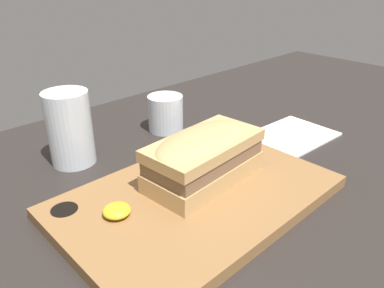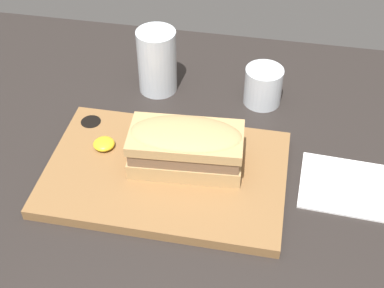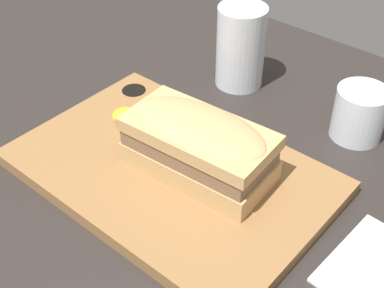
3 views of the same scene
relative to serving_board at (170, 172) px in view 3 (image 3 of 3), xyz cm
name	(u,v)px [view 3 (image 3 of 3)]	position (x,y,z in cm)	size (l,w,h in cm)	color
dining_table	(205,203)	(5.78, 0.03, -1.93)	(189.48, 92.62, 2.00)	#282321
serving_board	(170,172)	(0.00, 0.00, 0.00)	(39.17, 25.82, 1.89)	olive
sandwich	(199,143)	(3.16, 1.78, 5.16)	(18.77, 10.43, 7.89)	tan
mustard_dollop	(125,115)	(-11.43, 3.28, 1.65)	(3.66, 3.66, 1.46)	gold
water_glass	(240,52)	(-6.88, 23.77, 4.62)	(7.52, 7.52, 12.81)	silver
wine_glass	(359,115)	(13.77, 23.36, 2.55)	(7.18, 7.18, 7.36)	silver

